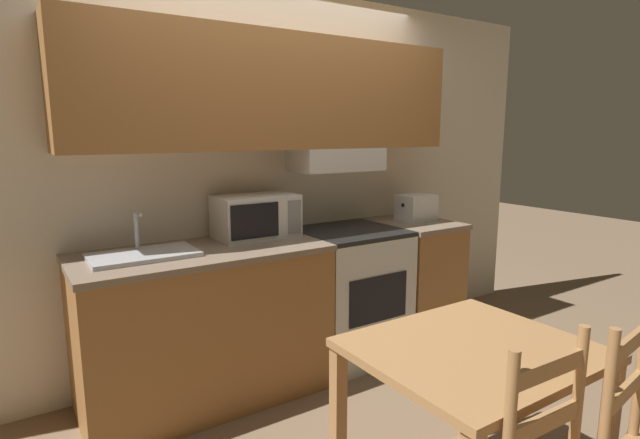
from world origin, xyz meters
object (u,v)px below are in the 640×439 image
(stove_range, at_px, (349,293))
(sink_basin, at_px, (143,254))
(dining_table, at_px, (472,373))
(toaster, at_px, (416,207))
(microwave, at_px, (256,216))

(stove_range, distance_m, sink_basin, 1.48)
(stove_range, distance_m, dining_table, 1.59)
(toaster, relative_size, dining_table, 0.31)
(toaster, height_order, dining_table, toaster)
(microwave, relative_size, sink_basin, 0.91)
(dining_table, bearing_deg, sink_basin, 121.21)
(toaster, bearing_deg, dining_table, -126.85)
(toaster, relative_size, sink_basin, 0.49)
(stove_range, distance_m, toaster, 0.86)
(stove_range, xyz_separation_m, toaster, (0.65, 0.02, 0.56))
(microwave, xyz_separation_m, dining_table, (0.16, -1.64, -0.43))
(stove_range, height_order, toaster, toaster)
(stove_range, bearing_deg, sink_basin, -179.86)
(toaster, bearing_deg, sink_basin, -179.28)
(microwave, xyz_separation_m, sink_basin, (-0.75, -0.14, -0.12))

